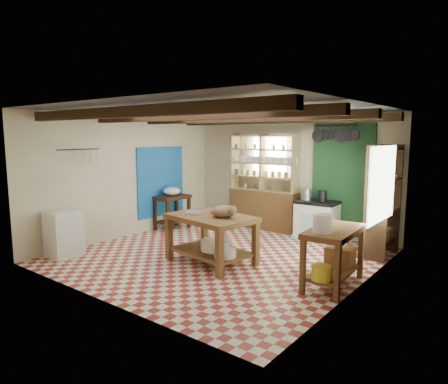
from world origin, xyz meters
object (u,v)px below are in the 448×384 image
Objects in this scene: stove at (317,220)px; white_cabinet at (64,234)px; right_counter at (333,257)px; cat at (223,211)px; work_table at (211,239)px; prep_table at (172,212)px.

white_cabinet reaches higher than stove.
right_counter is 2.70× the size of cat.
work_table reaches higher than prep_table.
work_table is 1.73× the size of stove.
white_cabinet is 2.96m from cat.
white_cabinet is 4.68m from right_counter.
work_table is 0.57m from cat.
stove is (0.76, 2.53, -0.00)m from work_table.
white_cabinet is 1.89× the size of cat.
cat reaches higher than white_cabinet.
cat is at bearing -175.79° from right_counter.
cat is (0.25, 0.01, 0.51)m from work_table.
prep_table is 1.80× the size of cat.
white_cabinet is 0.70× the size of right_counter.
right_counter reaches higher than white_cabinet.
stove is at bearing 50.67° from white_cabinet.
work_table is 2.64m from stove.
stove is at bearing 81.73° from work_table.
stove is 2.62m from cat.
cat is (-1.82, -0.24, 0.49)m from right_counter.
right_counter reaches higher than prep_table.
right_counter is at bearing -61.66° from stove.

